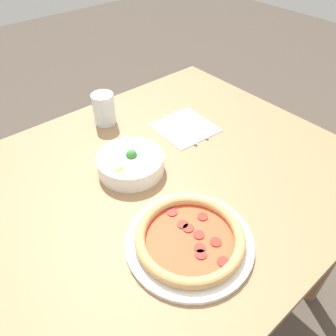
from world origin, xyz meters
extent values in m
plane|color=#4C4238|center=(0.00, 0.00, 0.00)|extent=(8.00, 8.00, 0.00)
cube|color=#99724C|center=(0.00, 0.00, 0.73)|extent=(1.15, 0.94, 0.03)
cylinder|color=olive|center=(0.51, -0.40, 0.36)|extent=(0.06, 0.06, 0.71)
cylinder|color=olive|center=(0.51, 0.40, 0.36)|extent=(0.06, 0.06, 0.71)
cylinder|color=white|center=(-0.09, -0.22, 0.75)|extent=(0.30, 0.30, 0.01)
torus|color=tan|center=(-0.09, -0.22, 0.77)|extent=(0.26, 0.26, 0.03)
cylinder|color=#D14C28|center=(-0.09, -0.22, 0.76)|extent=(0.22, 0.22, 0.01)
cylinder|color=maroon|center=(-0.06, -0.27, 0.76)|extent=(0.03, 0.03, 0.00)
cylinder|color=maroon|center=(-0.03, -0.20, 0.76)|extent=(0.03, 0.03, 0.00)
cylinder|color=maroon|center=(-0.09, -0.26, 0.76)|extent=(0.03, 0.03, 0.00)
cylinder|color=maroon|center=(-0.07, -0.23, 0.76)|extent=(0.03, 0.03, 0.00)
cylinder|color=maroon|center=(-0.08, -0.32, 0.76)|extent=(0.03, 0.03, 0.00)
cylinder|color=maroon|center=(-0.07, -0.14, 0.76)|extent=(0.03, 0.03, 0.00)
cylinder|color=maroon|center=(-0.10, -0.27, 0.76)|extent=(0.03, 0.03, 0.00)
cylinder|color=maroon|center=(-0.08, -0.18, 0.76)|extent=(0.03, 0.03, 0.00)
cylinder|color=maroon|center=(-0.08, -0.20, 0.76)|extent=(0.03, 0.03, 0.00)
cylinder|color=white|center=(-0.05, 0.07, 0.77)|extent=(0.19, 0.19, 0.05)
torus|color=white|center=(-0.05, 0.07, 0.79)|extent=(0.19, 0.19, 0.01)
ellipsoid|color=#998466|center=(-0.03, 0.00, 0.78)|extent=(0.03, 0.04, 0.02)
ellipsoid|color=tan|center=(-0.01, 0.02, 0.79)|extent=(0.02, 0.03, 0.02)
ellipsoid|color=#998466|center=(-0.09, 0.01, 0.78)|extent=(0.04, 0.04, 0.02)
ellipsoid|color=tan|center=(-0.08, 0.05, 0.78)|extent=(0.04, 0.04, 0.02)
ellipsoid|color=#998466|center=(-0.11, 0.11, 0.78)|extent=(0.04, 0.04, 0.02)
ellipsoid|color=#998466|center=(0.00, 0.06, 0.79)|extent=(0.03, 0.04, 0.02)
ellipsoid|color=tan|center=(-0.03, 0.09, 0.78)|extent=(0.03, 0.04, 0.02)
sphere|color=#388433|center=(-0.04, 0.07, 0.79)|extent=(0.03, 0.03, 0.03)
ellipsoid|color=yellow|center=(-0.10, 0.05, 0.79)|extent=(0.04, 0.02, 0.02)
cube|color=white|center=(0.22, 0.13, 0.74)|extent=(0.19, 0.19, 0.00)
cube|color=silver|center=(0.19, 0.10, 0.75)|extent=(0.02, 0.14, 0.00)
cube|color=silver|center=(0.20, 0.20, 0.75)|extent=(0.01, 0.06, 0.00)
cube|color=silver|center=(0.20, 0.20, 0.75)|extent=(0.01, 0.06, 0.00)
cube|color=silver|center=(0.20, 0.20, 0.75)|extent=(0.01, 0.06, 0.00)
cube|color=silver|center=(0.19, 0.20, 0.75)|extent=(0.01, 0.06, 0.00)
cube|color=silver|center=(0.23, 0.07, 0.75)|extent=(0.02, 0.08, 0.01)
cube|color=silver|center=(0.24, 0.17, 0.75)|extent=(0.03, 0.12, 0.00)
cylinder|color=silver|center=(0.03, 0.33, 0.80)|extent=(0.07, 0.07, 0.11)
camera|label=1|loc=(-0.43, -0.54, 1.38)|focal=35.00mm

